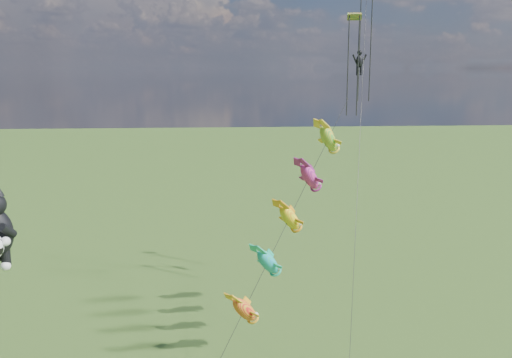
{
  "coord_description": "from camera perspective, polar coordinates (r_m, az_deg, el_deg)",
  "views": [
    {
      "loc": [
        8.36,
        -25.17,
        17.87
      ],
      "look_at": [
        11.2,
        12.15,
        10.58
      ],
      "focal_mm": 40.0,
      "sensor_mm": 36.0,
      "label": 1
    }
  ],
  "objects": [
    {
      "name": "fish_windsock_rig",
      "position": [
        34.72,
        3.35,
        -3.95
      ],
      "size": [
        10.76,
        11.96,
        15.86
      ],
      "rotation": [
        0.0,
        0.0,
        -0.41
      ],
      "color": "brown",
      "rests_on": "ground"
    },
    {
      "name": "parafoil_rig",
      "position": [
        41.62,
        10.34,
        12.0
      ],
      "size": [
        5.48,
        17.06,
        24.14
      ],
      "rotation": [
        0.0,
        0.0,
        -0.19
      ],
      "color": "brown",
      "rests_on": "ground"
    }
  ]
}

